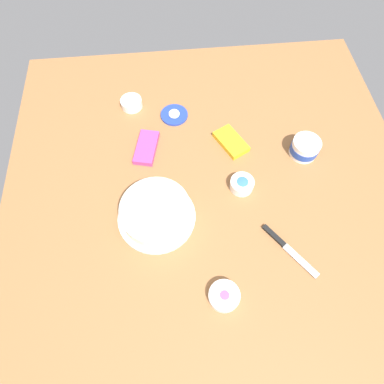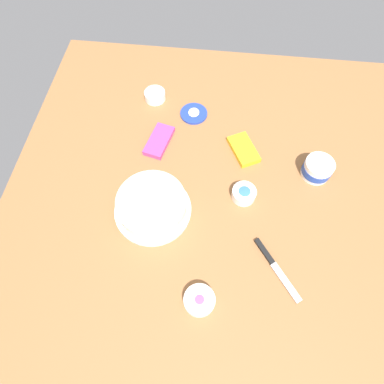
% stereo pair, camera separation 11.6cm
% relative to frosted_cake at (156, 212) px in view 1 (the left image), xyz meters
% --- Properties ---
extents(ground_plane, '(1.54, 1.54, 0.00)m').
position_rel_frosted_cake_xyz_m(ground_plane, '(-0.11, 0.20, -0.05)').
color(ground_plane, '#936038').
extents(frosted_cake, '(0.27, 0.27, 0.10)m').
position_rel_frosted_cake_xyz_m(frosted_cake, '(0.00, 0.00, 0.00)').
color(frosted_cake, white).
rests_on(frosted_cake, ground_plane).
extents(frosting_tub, '(0.11, 0.11, 0.07)m').
position_rel_frosted_cake_xyz_m(frosting_tub, '(-0.22, 0.59, -0.01)').
color(frosting_tub, white).
rests_on(frosting_tub, ground_plane).
extents(frosting_tub_lid, '(0.11, 0.11, 0.02)m').
position_rel_frosted_cake_xyz_m(frosting_tub_lid, '(-0.47, 0.10, -0.04)').
color(frosting_tub_lid, '#233DAD').
rests_on(frosting_tub_lid, ground_plane).
extents(spreading_knife, '(0.20, 0.15, 0.01)m').
position_rel_frosted_cake_xyz_m(spreading_knife, '(0.15, 0.43, -0.04)').
color(spreading_knife, silver).
rests_on(spreading_knife, ground_plane).
extents(sprinkle_bowl_pink, '(0.09, 0.09, 0.04)m').
position_rel_frosted_cake_xyz_m(sprinkle_bowl_pink, '(-0.54, -0.08, -0.03)').
color(sprinkle_bowl_pink, white).
rests_on(sprinkle_bowl_pink, ground_plane).
extents(sprinkle_bowl_blue, '(0.09, 0.09, 0.04)m').
position_rel_frosted_cake_xyz_m(sprinkle_bowl_blue, '(-0.09, 0.32, -0.02)').
color(sprinkle_bowl_blue, white).
rests_on(sprinkle_bowl_blue, ground_plane).
extents(sprinkle_bowl_rainbow, '(0.10, 0.10, 0.03)m').
position_rel_frosted_cake_xyz_m(sprinkle_bowl_rainbow, '(0.29, 0.20, -0.03)').
color(sprinkle_bowl_rainbow, white).
rests_on(sprinkle_bowl_rainbow, ground_plane).
extents(candy_box_lower, '(0.17, 0.11, 0.02)m').
position_rel_frosted_cake_xyz_m(candy_box_lower, '(-0.30, -0.03, -0.04)').
color(candy_box_lower, '#E53D8E').
rests_on(candy_box_lower, ground_plane).
extents(candy_box_upper, '(0.17, 0.14, 0.02)m').
position_rel_frosted_cake_xyz_m(candy_box_upper, '(-0.30, 0.31, -0.04)').
color(candy_box_upper, yellow).
rests_on(candy_box_upper, ground_plane).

